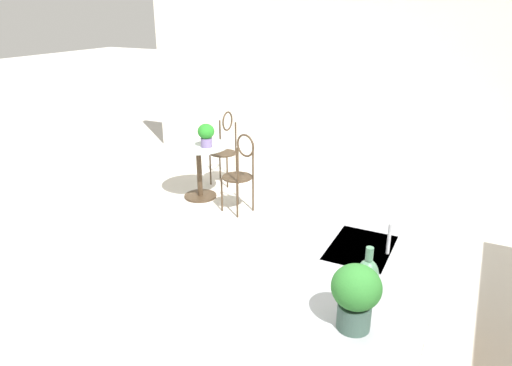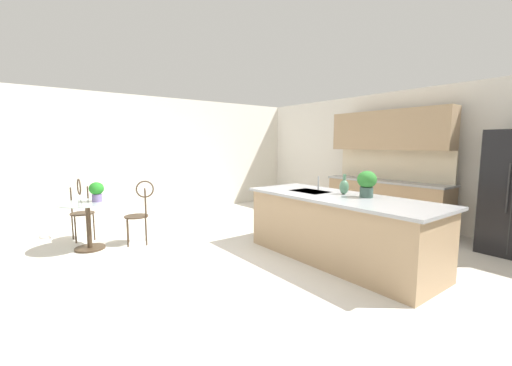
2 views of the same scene
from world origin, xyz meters
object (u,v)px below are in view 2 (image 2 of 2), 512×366
at_px(bistro_table, 88,221).
at_px(chair_near_window, 81,206).
at_px(chair_by_island, 140,209).
at_px(potted_plant_counter_near, 367,182).
at_px(vase_on_counter, 344,187).
at_px(potted_plant_on_table, 97,191).

height_order(bistro_table, chair_near_window, chair_near_window).
distance_m(chair_near_window, chair_by_island, 1.12).
bearing_deg(potted_plant_counter_near, vase_on_counter, -176.51).
relative_size(chair_near_window, potted_plant_counter_near, 2.91).
height_order(potted_plant_on_table, vase_on_counter, vase_on_counter).
xyz_separation_m(bistro_table, chair_by_island, (0.19, 0.73, 0.13)).
bearing_deg(vase_on_counter, chair_by_island, -138.30).
relative_size(chair_by_island, vase_on_counter, 3.62).
bearing_deg(potted_plant_counter_near, bistro_table, -135.44).
xyz_separation_m(bistro_table, potted_plant_on_table, (0.01, 0.14, 0.47)).
distance_m(potted_plant_counter_near, vase_on_counter, 0.36).
relative_size(bistro_table, potted_plant_on_table, 2.62).
relative_size(chair_by_island, potted_plant_counter_near, 2.91).
relative_size(chair_near_window, vase_on_counter, 3.62).
height_order(potted_plant_on_table, potted_plant_counter_near, potted_plant_counter_near).
bearing_deg(vase_on_counter, potted_plant_counter_near, 3.49).
height_order(chair_near_window, vase_on_counter, vase_on_counter).
height_order(chair_by_island, vase_on_counter, vase_on_counter).
relative_size(potted_plant_on_table, vase_on_counter, 1.06).
distance_m(chair_near_window, potted_plant_counter_near, 4.65).
distance_m(bistro_table, vase_on_counter, 3.91).
bearing_deg(potted_plant_on_table, chair_near_window, -169.38).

